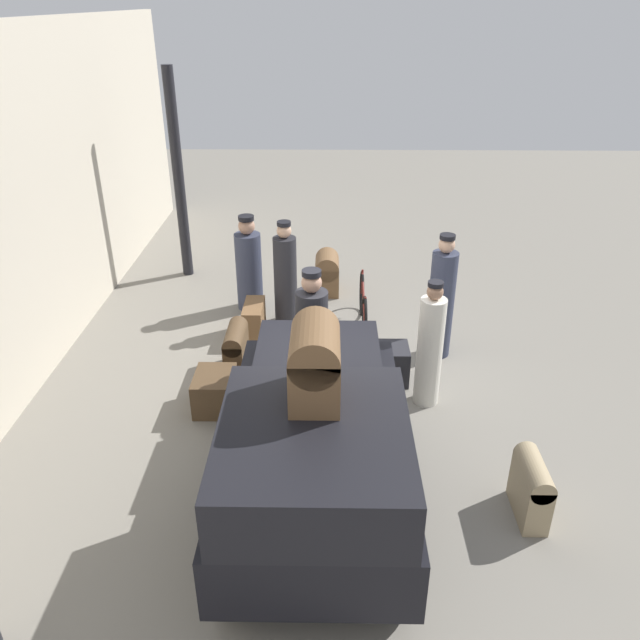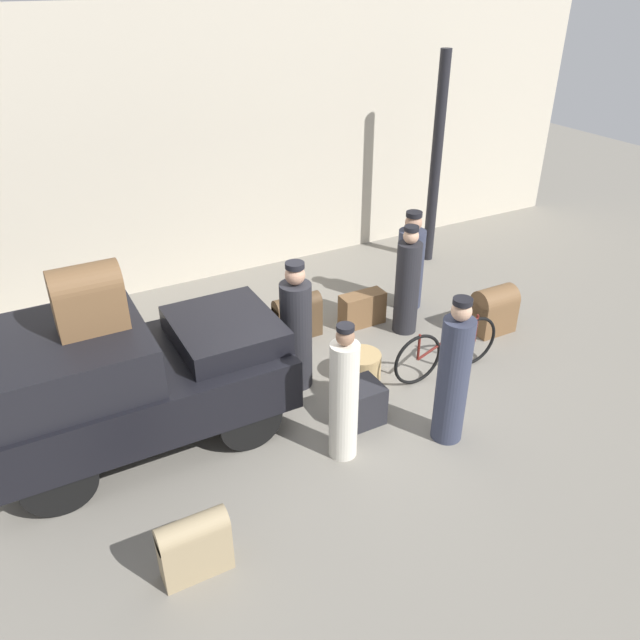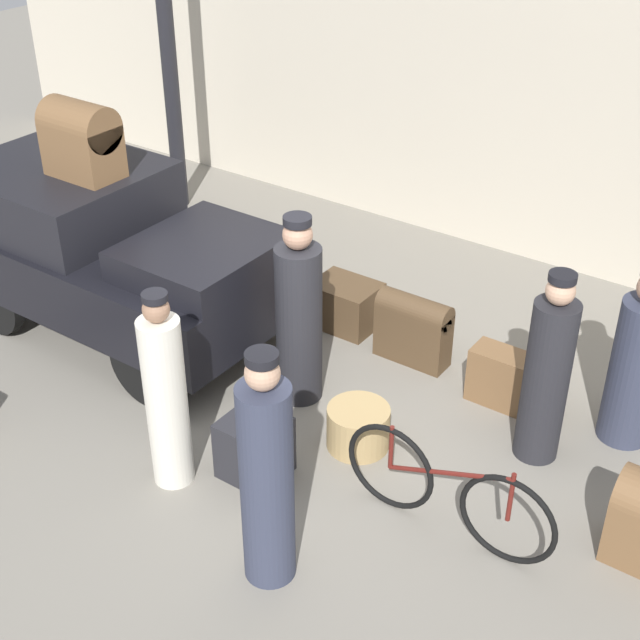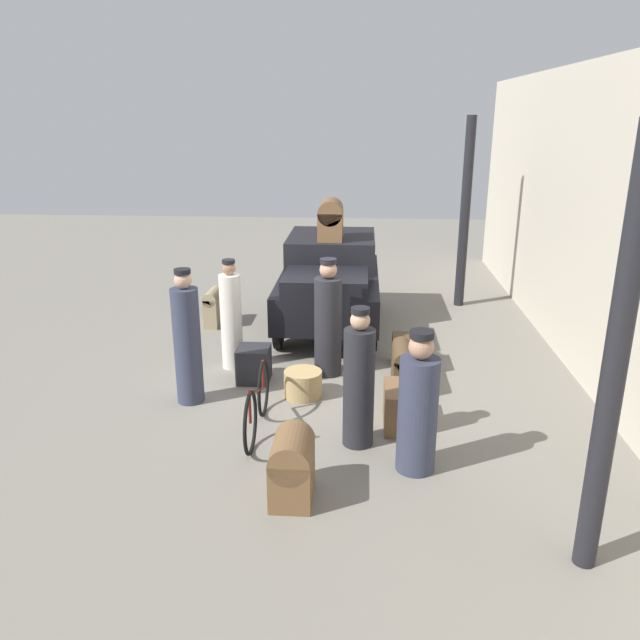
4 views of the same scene
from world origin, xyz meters
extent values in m
plane|color=gray|center=(0.00, 0.00, 0.00)|extent=(30.00, 30.00, 0.00)
cube|color=beige|center=(0.00, 4.08, 2.25)|extent=(16.00, 0.15, 4.50)
cylinder|color=black|center=(-3.87, 2.79, 1.87)|extent=(0.19, 0.19, 3.74)
cylinder|color=black|center=(-1.14, 0.99, 0.38)|extent=(0.76, 0.12, 0.76)
cylinder|color=black|center=(-1.14, -0.59, 0.38)|extent=(0.76, 0.12, 0.76)
cylinder|color=black|center=(-3.22, 0.99, 0.38)|extent=(0.76, 0.12, 0.76)
cube|color=black|center=(-2.18, 0.20, 0.71)|extent=(3.36, 1.74, 0.62)
cube|color=black|center=(-2.94, 0.20, 1.31)|extent=(1.85, 1.60, 0.57)
cube|color=black|center=(-1.09, 0.20, 1.17)|extent=(1.18, 1.36, 0.28)
torus|color=black|center=(2.28, -0.46, 0.37)|extent=(0.75, 0.04, 0.75)
torus|color=black|center=(1.32, -0.46, 0.37)|extent=(0.75, 0.04, 0.75)
cylinder|color=#591914|center=(1.80, -0.46, 0.56)|extent=(0.98, 0.04, 0.40)
cylinder|color=#591914|center=(1.32, -0.46, 0.57)|extent=(0.04, 0.04, 0.39)
cylinder|color=#591914|center=(2.28, -0.46, 0.58)|extent=(0.04, 0.04, 0.42)
cylinder|color=tan|center=(0.73, 0.00, 0.19)|extent=(0.53, 0.53, 0.37)
cylinder|color=silver|center=(-0.25, -1.19, 0.74)|extent=(0.33, 0.33, 1.48)
sphere|color=#936B51|center=(-0.25, -1.19, 1.58)|extent=(0.20, 0.20, 0.20)
cylinder|color=black|center=(-0.25, -1.19, 1.68)|extent=(0.19, 0.19, 0.06)
cylinder|color=#232328|center=(1.99, 0.78, 0.72)|extent=(0.37, 0.37, 1.44)
sphere|color=tan|center=(1.99, 0.78, 1.55)|extent=(0.23, 0.23, 0.23)
cylinder|color=black|center=(1.99, 0.78, 1.67)|extent=(0.22, 0.22, 0.06)
cylinder|color=#232328|center=(-0.10, 0.30, 0.74)|extent=(0.41, 0.41, 1.49)
sphere|color=tan|center=(-0.10, 0.30, 1.62)|extent=(0.25, 0.25, 0.25)
cylinder|color=black|center=(-0.10, 0.30, 1.75)|extent=(0.24, 0.24, 0.07)
cylinder|color=#33384C|center=(0.99, -1.52, 0.80)|extent=(0.37, 0.37, 1.60)
sphere|color=tan|center=(0.99, -1.52, 1.71)|extent=(0.23, 0.23, 0.23)
cylinder|color=black|center=(0.99, -1.52, 1.83)|extent=(0.22, 0.22, 0.06)
cylinder|color=#33384C|center=(2.51, 1.42, 0.66)|extent=(0.43, 0.43, 1.31)
cube|color=brown|center=(1.51, 1.25, 0.26)|extent=(0.71, 0.30, 0.52)
cube|color=#232328|center=(0.25, -0.77, 0.26)|extent=(0.48, 0.47, 0.52)
cube|color=#4C3823|center=(-0.43, 1.54, 0.24)|extent=(0.65, 0.50, 0.48)
cube|color=#4C3823|center=(0.45, 1.38, 0.28)|extent=(0.72, 0.27, 0.56)
cylinder|color=#4C3823|center=(0.45, 1.38, 0.56)|extent=(0.72, 0.27, 0.27)
cube|color=brown|center=(-2.52, 0.20, 1.85)|extent=(0.70, 0.43, 0.50)
cylinder|color=brown|center=(-2.52, 0.20, 2.10)|extent=(0.70, 0.43, 0.43)
camera|label=1|loc=(-7.07, 0.09, 4.71)|focal=35.00mm
camera|label=2|loc=(-3.11, -5.92, 4.93)|focal=35.00mm
camera|label=3|loc=(3.85, -4.96, 4.85)|focal=50.00mm
camera|label=4|loc=(8.64, 0.79, 3.75)|focal=35.00mm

